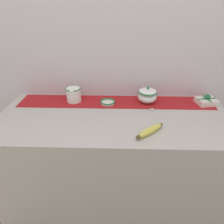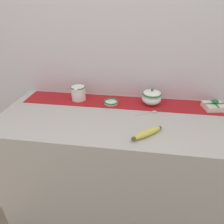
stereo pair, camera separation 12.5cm
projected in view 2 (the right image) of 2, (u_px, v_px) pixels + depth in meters
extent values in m
plane|color=#7A6B5B|center=(115.00, 206.00, 1.75)|extent=(12.00, 12.00, 0.00)
cube|color=#B7B2AD|center=(115.00, 168.00, 1.53)|extent=(1.55, 0.66, 0.91)
cube|color=silver|center=(122.00, 59.00, 1.47)|extent=(2.35, 0.04, 2.40)
cube|color=#A8191E|center=(119.00, 102.00, 1.49)|extent=(1.42, 0.21, 0.00)
cylinder|color=white|center=(78.00, 93.00, 1.50)|extent=(0.11, 0.11, 0.11)
torus|color=#1E7038|center=(78.00, 87.00, 1.48)|extent=(0.11, 0.11, 0.01)
torus|color=white|center=(81.00, 89.00, 1.55)|extent=(0.05, 0.01, 0.05)
ellipsoid|color=white|center=(76.00, 90.00, 1.44)|extent=(0.03, 0.02, 0.02)
ellipsoid|color=white|center=(151.00, 99.00, 1.44)|extent=(0.14, 0.14, 0.08)
torus|color=#1E7038|center=(152.00, 94.00, 1.42)|extent=(0.14, 0.14, 0.01)
ellipsoid|color=white|center=(152.00, 93.00, 1.42)|extent=(0.13, 0.13, 0.03)
sphere|color=#1E7038|center=(152.00, 90.00, 1.40)|extent=(0.02, 0.02, 0.02)
cylinder|color=white|center=(111.00, 103.00, 1.47)|extent=(0.10, 0.10, 0.01)
torus|color=#1E7038|center=(111.00, 101.00, 1.46)|extent=(0.11, 0.11, 0.01)
ellipsoid|color=#DBCC4C|center=(147.00, 133.00, 1.11)|extent=(0.18, 0.17, 0.04)
ellipsoid|color=brown|center=(134.00, 139.00, 1.06)|extent=(0.04, 0.04, 0.02)
ellipsoid|color=brown|center=(160.00, 128.00, 1.15)|extent=(0.03, 0.03, 0.02)
cube|color=#B7B7BC|center=(143.00, 114.00, 1.33)|extent=(0.12, 0.06, 0.00)
ellipsoid|color=#B7B7BC|center=(154.00, 112.00, 1.35)|extent=(0.05, 0.04, 0.01)
cube|color=silver|center=(214.00, 106.00, 1.38)|extent=(0.16, 0.14, 0.04)
cube|color=#1E6B38|center=(215.00, 104.00, 1.37)|extent=(0.14, 0.04, 0.00)
cube|color=#1E6B38|center=(215.00, 104.00, 1.37)|extent=(0.03, 0.12, 0.00)
ellipsoid|color=#1E6B38|center=(215.00, 101.00, 1.37)|extent=(0.04, 0.04, 0.03)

